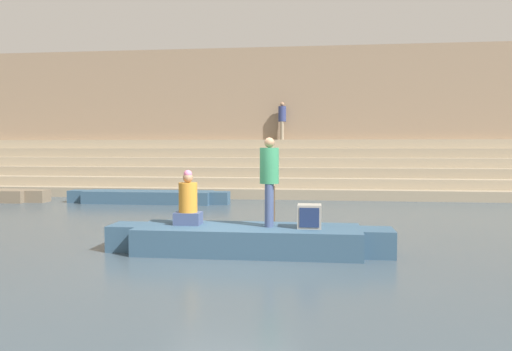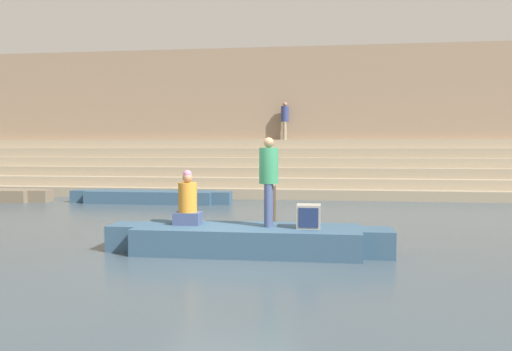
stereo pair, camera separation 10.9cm
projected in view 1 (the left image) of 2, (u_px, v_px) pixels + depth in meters
The scene contains 10 objects.
ground_plane at pixel (230, 256), 9.18m from camera, with size 120.00×120.00×0.00m, color #3D4C56.
ghat_steps at pixel (279, 174), 21.11m from camera, with size 36.00×3.63×2.32m.
back_wall at pixel (282, 121), 22.87m from camera, with size 34.20×1.28×6.44m.
rowboat_main at pixel (248, 239), 9.46m from camera, with size 5.39×1.46×0.50m.
person_standing at pixel (269, 175), 9.43m from camera, with size 0.36×0.36×1.69m.
person_rowing at pixel (188, 203), 9.68m from camera, with size 0.51×0.40×1.06m.
tv_set at pixel (309, 216), 9.26m from camera, with size 0.44×0.40×0.44m.
moored_boat_shore at pixel (148, 197), 17.75m from camera, with size 5.83×1.10×0.44m.
mooring_post at pixel (272, 206), 12.67m from camera, with size 0.13×0.13×1.01m, color #473828.
person_on_steps at pixel (282, 118), 21.97m from camera, with size 0.34×0.34×1.65m.
Camera 1 is at (1.58, -8.96, 2.01)m, focal length 35.00 mm.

